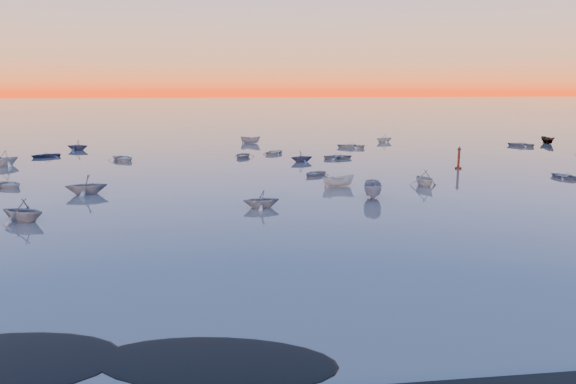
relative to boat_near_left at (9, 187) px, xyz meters
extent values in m
plane|color=#695D57|center=(29.81, 59.83, 0.00)|extent=(600.00, 600.00, 0.00)
imported|color=beige|center=(0.00, 0.00, 0.00)|extent=(3.97, 3.99, 0.99)
imported|color=beige|center=(34.39, -4.08, 0.00)|extent=(1.96, 3.70, 1.22)
imported|color=beige|center=(43.59, -4.77, 0.00)|extent=(3.93, 2.18, 1.31)
cylinder|color=#41150E|center=(52.29, 6.23, 0.05)|extent=(0.84, 0.84, 0.28)
cylinder|color=#41150E|center=(52.29, 6.23, 1.21)|extent=(0.30, 0.30, 2.42)
cone|color=#41150E|center=(52.29, 6.23, 2.65)|extent=(0.56, 0.56, 0.46)
camera|label=1|loc=(21.62, -61.13, 10.77)|focal=35.00mm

